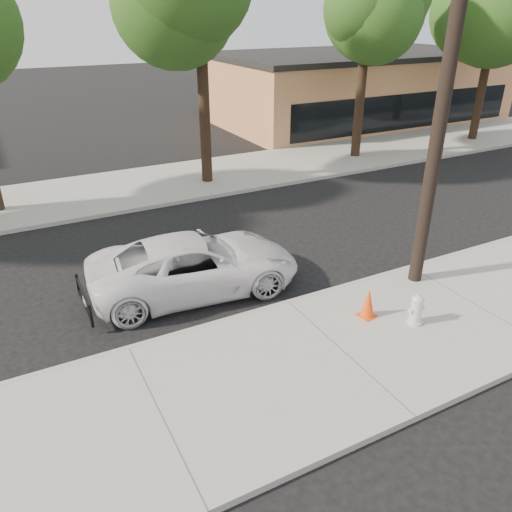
{
  "coord_description": "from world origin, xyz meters",
  "views": [
    {
      "loc": [
        -5.63,
        -11.07,
        6.67
      ],
      "look_at": [
        -0.33,
        -1.01,
        1.0
      ],
      "focal_mm": 35.0,
      "sensor_mm": 36.0,
      "label": 1
    }
  ],
  "objects_px": {
    "utility_pole": "(443,104)",
    "traffic_cone": "(368,303)",
    "fire_hydrant": "(416,310)",
    "police_cruiser": "(195,264)"
  },
  "relations": [
    {
      "from": "utility_pole",
      "to": "traffic_cone",
      "type": "distance_m",
      "value": 4.85
    },
    {
      "from": "utility_pole",
      "to": "police_cruiser",
      "type": "xyz_separation_m",
      "value": [
        -5.3,
        2.44,
        -3.95
      ]
    },
    {
      "from": "utility_pole",
      "to": "traffic_cone",
      "type": "height_order",
      "value": "utility_pole"
    },
    {
      "from": "police_cruiser",
      "to": "traffic_cone",
      "type": "height_order",
      "value": "police_cruiser"
    },
    {
      "from": "utility_pole",
      "to": "police_cruiser",
      "type": "bearing_deg",
      "value": 155.34
    },
    {
      "from": "fire_hydrant",
      "to": "traffic_cone",
      "type": "bearing_deg",
      "value": 141.62
    },
    {
      "from": "utility_pole",
      "to": "traffic_cone",
      "type": "bearing_deg",
      "value": -160.17
    },
    {
      "from": "fire_hydrant",
      "to": "police_cruiser",
      "type": "bearing_deg",
      "value": 138.46
    },
    {
      "from": "police_cruiser",
      "to": "traffic_cone",
      "type": "distance_m",
      "value": 4.44
    },
    {
      "from": "utility_pole",
      "to": "traffic_cone",
      "type": "xyz_separation_m",
      "value": [
        -2.29,
        -0.83,
        -4.19
      ]
    }
  ]
}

